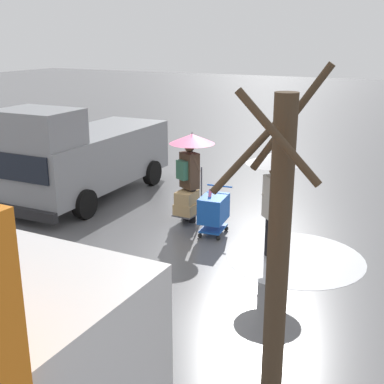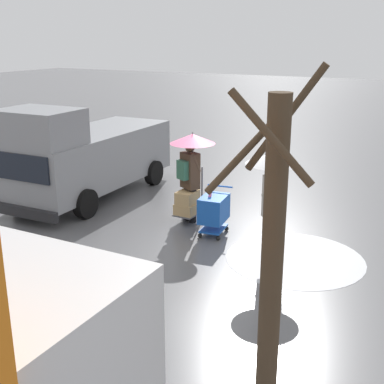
% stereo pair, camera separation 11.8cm
% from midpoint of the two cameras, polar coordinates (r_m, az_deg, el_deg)
% --- Properties ---
extents(ground_plane, '(90.00, 90.00, 0.00)m').
position_cam_midpoint_polar(ground_plane, '(11.79, 2.62, -3.88)').
color(ground_plane, '#5B5B5E').
extents(slush_patch_under_van, '(2.73, 2.73, 0.01)m').
position_cam_midpoint_polar(slush_patch_under_van, '(10.35, 11.17, -7.26)').
color(slush_patch_under_van, '#ADAFB5').
rests_on(slush_patch_under_van, ground).
extents(cargo_van_parked_right, '(2.28, 5.38, 2.60)m').
position_cam_midpoint_polar(cargo_van_parked_right, '(13.86, -12.23, 4.06)').
color(cargo_van_parked_right, gray).
rests_on(cargo_van_parked_right, ground).
extents(shopping_cart_vendor, '(0.64, 0.88, 1.04)m').
position_cam_midpoint_polar(shopping_cart_vendor, '(11.14, 2.14, -2.01)').
color(shopping_cart_vendor, '#1951B2').
rests_on(shopping_cart_vendor, ground).
extents(hand_dolly_boxes, '(0.55, 0.73, 1.32)m').
position_cam_midpoint_polar(hand_dolly_boxes, '(11.88, -0.83, -1.30)').
color(hand_dolly_boxes, '#515156').
rests_on(hand_dolly_boxes, ground).
extents(pedestrian_pink_side, '(1.04, 1.04, 2.15)m').
position_cam_midpoint_polar(pedestrian_pink_side, '(11.63, -0.46, 3.95)').
color(pedestrian_pink_side, black).
rests_on(pedestrian_pink_side, ground).
extents(pedestrian_black_side, '(1.04, 1.04, 2.15)m').
position_cam_midpoint_polar(pedestrian_black_side, '(9.83, 8.75, 1.37)').
color(pedestrian_black_side, black).
rests_on(pedestrian_black_side, ground).
extents(bare_tree_near, '(1.22, 1.22, 3.98)m').
position_cam_midpoint_polar(bare_tree_near, '(5.48, 8.90, -7.02)').
color(bare_tree_near, '#423323').
rests_on(bare_tree_near, ground).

